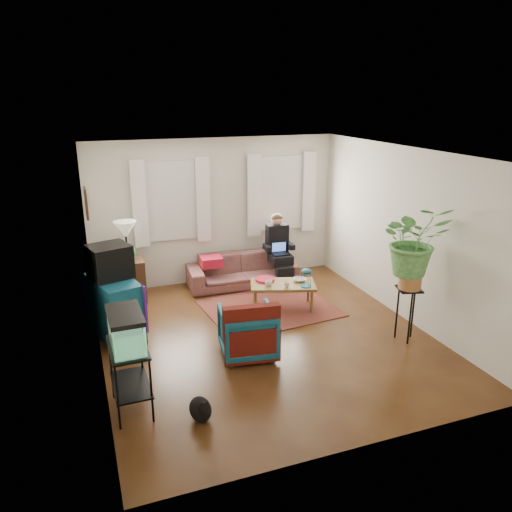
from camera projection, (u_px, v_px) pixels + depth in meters
name	position (u px, v px, depth m)	size (l,w,h in m)	color
floor	(266.00, 337.00, 7.16)	(4.50, 5.00, 0.01)	#4F2B14
ceiling	(267.00, 153.00, 6.34)	(4.50, 5.00, 0.01)	white
wall_back	(216.00, 211.00, 8.98)	(4.50, 0.01, 2.60)	silver
wall_front	(366.00, 329.00, 4.52)	(4.50, 0.01, 2.60)	silver
wall_left	(93.00, 270.00, 6.01)	(0.01, 5.00, 2.60)	silver
wall_right	(406.00, 235.00, 7.49)	(0.01, 5.00, 2.60)	silver
window_left	(171.00, 201.00, 8.62)	(1.08, 0.04, 1.38)	white
window_right	(280.00, 193.00, 9.29)	(1.08, 0.04, 1.38)	white
curtains_left	(172.00, 202.00, 8.55)	(1.36, 0.06, 1.50)	white
curtains_right	(282.00, 194.00, 9.22)	(1.36, 0.06, 1.50)	white
picture_frame	(87.00, 203.00, 6.58)	(0.04, 0.32, 0.40)	#3D2616
area_rug	(270.00, 308.00, 8.09)	(2.00, 1.60, 0.01)	maroon
sofa	(242.00, 265.00, 8.97)	(1.93, 0.76, 0.76)	brown
seated_person	(278.00, 251.00, 9.10)	(0.48, 0.59, 1.15)	black
side_table	(130.00, 280.00, 8.31)	(0.49, 0.49, 0.72)	#3D2016
table_lamp	(126.00, 242.00, 8.10)	(0.37, 0.37, 0.66)	white
dresser	(115.00, 308.00, 7.05)	(0.49, 0.97, 0.87)	navy
crt_tv	(110.00, 261.00, 6.92)	(0.53, 0.49, 0.47)	black
aquarium_stand	(130.00, 378.00, 5.41)	(0.39, 0.69, 0.77)	black
aquarium	(126.00, 329.00, 5.23)	(0.35, 0.63, 0.41)	#7FD899
black_cat	(200.00, 407.00, 5.31)	(0.23, 0.36, 0.30)	black
armchair	(247.00, 329.00, 6.58)	(0.70, 0.66, 0.72)	#105A65
serape_throw	(252.00, 328.00, 6.28)	(0.73, 0.17, 0.60)	#9E0A0A
coffee_table	(283.00, 296.00, 8.06)	(1.02, 0.56, 0.42)	brown
cup_a	(269.00, 283.00, 7.89)	(0.12, 0.12, 0.09)	white
cup_b	(287.00, 285.00, 7.82)	(0.09, 0.09, 0.09)	beige
bowl	(299.00, 280.00, 8.08)	(0.20, 0.20, 0.05)	white
snack_tray	(265.00, 279.00, 8.11)	(0.32, 0.32, 0.04)	#B21414
birdcage	(306.00, 278.00, 7.83)	(0.17, 0.17, 0.30)	#115B6B
plant_stand	(407.00, 314.00, 6.97)	(0.33, 0.33, 0.78)	black
potted_plant	(413.00, 251.00, 6.68)	(0.89, 0.77, 0.99)	#599947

